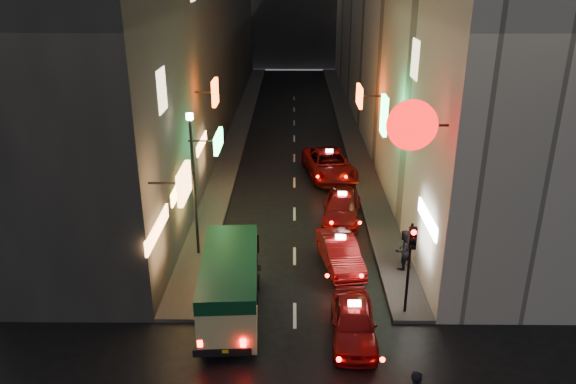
{
  "coord_description": "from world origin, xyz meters",
  "views": [
    {
      "loc": [
        -0.08,
        -8.73,
        11.8
      ],
      "look_at": [
        -0.29,
        13.0,
        3.03
      ],
      "focal_mm": 35.0,
      "sensor_mm": 36.0,
      "label": 1
    }
  ],
  "objects_px": {
    "traffic_light": "(411,251)",
    "lamp_post": "(194,176)",
    "minibus": "(230,280)",
    "taxi_near": "(354,319)"
  },
  "relations": [
    {
      "from": "taxi_near",
      "to": "traffic_light",
      "type": "height_order",
      "value": "traffic_light"
    },
    {
      "from": "lamp_post",
      "to": "taxi_near",
      "type": "bearing_deg",
      "value": -43.06
    },
    {
      "from": "lamp_post",
      "to": "traffic_light",
      "type": "bearing_deg",
      "value": -28.91
    },
    {
      "from": "minibus",
      "to": "taxi_near",
      "type": "xyz_separation_m",
      "value": [
        4.28,
        -1.27,
        -0.74
      ]
    },
    {
      "from": "minibus",
      "to": "lamp_post",
      "type": "height_order",
      "value": "lamp_post"
    },
    {
      "from": "lamp_post",
      "to": "minibus",
      "type": "bearing_deg",
      "value": -67.17
    },
    {
      "from": "minibus",
      "to": "taxi_near",
      "type": "relative_size",
      "value": 1.17
    },
    {
      "from": "taxi_near",
      "to": "traffic_light",
      "type": "relative_size",
      "value": 1.36
    },
    {
      "from": "minibus",
      "to": "lamp_post",
      "type": "distance_m",
      "value": 5.38
    },
    {
      "from": "traffic_light",
      "to": "lamp_post",
      "type": "xyz_separation_m",
      "value": [
        -8.2,
        4.53,
        1.04
      ]
    }
  ]
}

